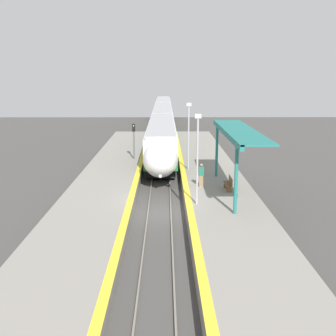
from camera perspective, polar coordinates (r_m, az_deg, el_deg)
name	(u,v)px	position (r m, az deg, el deg)	size (l,w,h in m)	color
ground_plane	(159,213)	(26.63, -1.16, -6.14)	(120.00, 120.00, 0.00)	#423F3D
rail_left	(148,212)	(26.62, -2.72, -5.99)	(0.08, 90.00, 0.15)	slate
rail_right	(171,212)	(26.60, 0.39, -5.99)	(0.08, 90.00, 0.15)	slate
train	(163,119)	(61.42, -0.74, 6.66)	(2.80, 63.34, 3.79)	black
platform_right	(223,206)	(26.73, 7.46, -5.19)	(4.78, 64.00, 0.88)	gray
platform_left	(96,207)	(26.84, -9.74, -5.20)	(4.76, 64.00, 0.88)	gray
platform_bench	(229,183)	(28.79, 8.24, -2.05)	(0.44, 1.49, 0.89)	brown
person_waiting	(201,175)	(29.33, 4.52, -0.92)	(0.36, 0.22, 1.64)	#7F6647
railway_signal	(134,141)	(38.78, -4.64, 3.65)	(0.28, 0.28, 4.13)	#59595E
lamppost_near	(197,154)	(24.90, 4.01, 1.97)	(0.36, 0.20, 5.43)	#9E9EA3
lamppost_mid	(189,132)	(34.26, 2.81, 4.91)	(0.36, 0.20, 5.43)	#9E9EA3
station_canopy	(235,134)	(27.63, 9.01, 4.59)	(2.02, 11.88, 4.18)	#1E6B66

